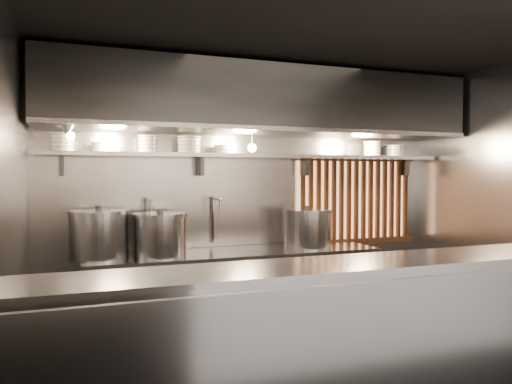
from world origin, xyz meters
TOP-DOWN VIEW (x-y plane):
  - floor at (0.00, 0.00)m, footprint 4.50×4.50m
  - ceiling at (0.00, 0.00)m, footprint 4.50×4.50m
  - wall_back at (0.00, 1.50)m, footprint 4.50×0.00m
  - wall_left at (-2.25, 0.00)m, footprint 0.00×3.00m
  - serving_counter at (0.00, -0.96)m, footprint 4.50×0.56m
  - cooking_bench at (-0.30, 1.13)m, footprint 3.00×0.70m
  - bowl_shelf at (0.00, 1.32)m, footprint 4.40×0.34m
  - exhaust_hood at (0.00, 1.10)m, footprint 4.40×0.81m
  - wood_screen at (1.30, 1.45)m, footprint 1.56×0.09m
  - faucet_left at (-1.15, 1.37)m, footprint 0.04×0.30m
  - faucet_right at (-0.45, 1.37)m, footprint 0.04×0.30m
  - heat_lamp at (-1.90, 0.85)m, footprint 0.25×0.35m
  - pendant_bulb at (-0.10, 1.20)m, footprint 0.09×0.09m
  - stock_pot_left at (-1.63, 1.14)m, footprint 0.61×0.61m
  - stock_pot_mid at (-1.08, 1.08)m, footprint 0.55×0.55m
  - stock_pot_right at (0.50, 1.10)m, footprint 0.63×0.63m
  - bowl_stack_0 at (-1.94, 1.32)m, footprint 0.22×0.22m
  - bowl_stack_1 at (-1.58, 1.32)m, footprint 0.22×0.22m
  - bowl_stack_2 at (-1.15, 1.32)m, footprint 0.20×0.20m
  - bowl_stack_3 at (-0.74, 1.32)m, footprint 0.25×0.25m
  - bowl_stack_4 at (-0.37, 1.32)m, footprint 0.21×0.21m
  - bowl_stack_5 at (1.44, 1.32)m, footprint 0.21×0.21m
  - bowl_stack_6 at (1.76, 1.32)m, footprint 0.21×0.21m

SIDE VIEW (x-z plane):
  - floor at x=0.00m, z-range 0.00..0.00m
  - cooking_bench at x=-0.30m, z-range 0.00..0.90m
  - serving_counter at x=0.00m, z-range 0.00..1.13m
  - stock_pot_right at x=0.50m, z-range 0.88..1.33m
  - stock_pot_mid at x=-1.08m, z-range 0.88..1.34m
  - stock_pot_left at x=-1.63m, z-range 0.88..1.37m
  - faucet_left at x=-1.15m, z-range 1.06..1.56m
  - faucet_right at x=-0.45m, z-range 1.06..1.56m
  - wood_screen at x=1.30m, z-range 0.86..1.90m
  - wall_back at x=0.00m, z-range -0.85..3.65m
  - wall_left at x=-2.25m, z-range -0.10..2.90m
  - bowl_shelf at x=0.00m, z-range 1.86..1.90m
  - bowl_stack_1 at x=-1.58m, z-range 1.90..1.99m
  - bowl_stack_4 at x=-0.37m, z-range 1.90..1.99m
  - pendant_bulb at x=-0.10m, z-range 1.87..2.05m
  - bowl_stack_6 at x=1.76m, z-range 1.90..2.03m
  - bowl_stack_3 at x=-0.74m, z-range 1.90..2.07m
  - bowl_stack_0 at x=-1.94m, z-range 1.90..2.07m
  - bowl_stack_5 at x=1.44m, z-range 1.90..2.07m
  - bowl_stack_2 at x=-1.15m, z-range 1.90..2.07m
  - heat_lamp at x=-1.90m, z-range 1.97..2.17m
  - exhaust_hood at x=0.00m, z-range 2.10..2.75m
  - ceiling at x=0.00m, z-range 2.80..2.80m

